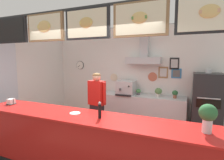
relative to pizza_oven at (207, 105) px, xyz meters
The scene contains 13 objects.
back_wall_assembly 2.22m from the pizza_oven, 169.78° to the left, with size 5.52×2.92×2.97m.
service_counter 3.21m from the pizza_oven, 130.26° to the right, with size 4.22×0.75×1.02m.
back_prep_counter 1.73m from the pizza_oven, behind, with size 2.46×0.62×0.90m.
pizza_oven is the anchor object (origin of this frame).
shop_worker 2.74m from the pizza_oven, 154.41° to the right, with size 0.54×0.31×1.64m.
espresso_machine 2.18m from the pizza_oven, behind, with size 0.52×0.57×0.41m.
potted_rosemary 0.80m from the pizza_oven, behind, with size 0.15×0.15×0.21m.
potted_sage 1.24m from the pizza_oven, behind, with size 0.20×0.20×0.25m.
potted_basil 1.82m from the pizza_oven, behind, with size 0.14×0.14×0.18m.
napkin_holder 4.55m from the pizza_oven, 148.05° to the right, with size 0.15×0.14×0.13m.
condiment_plate 3.30m from the pizza_oven, 132.90° to the right, with size 0.19×0.19×0.01m.
basil_vase 2.46m from the pizza_oven, 94.56° to the right, with size 0.22×0.22×0.38m.
pepper_grinder 3.02m from the pizza_oven, 125.20° to the right, with size 0.05×0.05×0.27m.
Camera 1 is at (1.63, -2.85, 1.97)m, focal length 28.80 mm.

